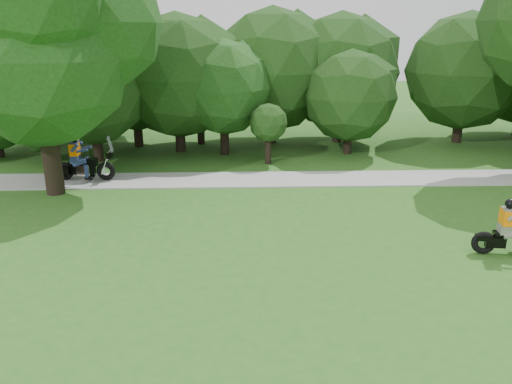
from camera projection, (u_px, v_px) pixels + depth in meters
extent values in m
plane|color=#295D1A|center=(370.00, 265.00, 13.24)|extent=(100.00, 100.00, 0.00)
cube|color=gray|center=(323.00, 179.00, 20.83)|extent=(60.00, 2.20, 0.06)
cylinder|color=black|center=(225.00, 136.00, 24.85)|extent=(0.43, 0.43, 1.80)
sphere|color=#1E4012|center=(224.00, 87.00, 24.11)|extent=(4.64, 4.64, 4.64)
cylinder|color=black|center=(138.00, 130.00, 26.52)|extent=(0.47, 0.47, 1.80)
sphere|color=#113710|center=(134.00, 79.00, 25.70)|extent=(5.42, 5.42, 5.42)
cylinder|color=black|center=(180.00, 134.00, 25.42)|extent=(0.51, 0.51, 1.80)
sphere|color=#113710|center=(177.00, 76.00, 24.53)|extent=(6.11, 6.11, 6.11)
cylinder|color=black|center=(0.00, 148.00, 24.42)|extent=(0.37, 0.37, 0.91)
cylinder|color=black|center=(272.00, 126.00, 27.45)|extent=(0.53, 0.53, 1.80)
sphere|color=#113710|center=(272.00, 70.00, 26.51)|extent=(6.54, 6.54, 6.54)
cylinder|color=black|center=(36.00, 125.00, 27.90)|extent=(0.49, 0.49, 1.80)
sphere|color=#113710|center=(29.00, 74.00, 27.03)|extent=(5.80, 5.80, 5.80)
cylinder|color=black|center=(337.00, 126.00, 27.71)|extent=(0.51, 0.51, 1.80)
sphere|color=#113710|center=(340.00, 72.00, 26.80)|extent=(6.25, 6.25, 6.25)
cylinder|color=black|center=(101.00, 123.00, 28.59)|extent=(0.53, 0.53, 1.80)
sphere|color=#113710|center=(95.00, 68.00, 27.65)|extent=(6.65, 6.65, 6.65)
cylinder|color=black|center=(458.00, 126.00, 27.54)|extent=(0.51, 0.51, 1.80)
sphere|color=#113710|center=(465.00, 72.00, 26.63)|extent=(6.27, 6.27, 6.27)
cylinder|color=black|center=(348.00, 140.00, 25.09)|extent=(0.43, 0.43, 1.39)
sphere|color=#113710|center=(350.00, 96.00, 24.42)|extent=(4.53, 4.53, 4.53)
cylinder|color=black|center=(268.00, 149.00, 23.14)|extent=(0.29, 0.29, 1.35)
sphere|color=#113710|center=(268.00, 123.00, 22.75)|extent=(1.78, 1.78, 1.78)
cylinder|color=black|center=(201.00, 129.00, 27.16)|extent=(0.40, 0.40, 1.67)
sphere|color=#113710|center=(199.00, 89.00, 26.51)|extent=(3.94, 3.94, 3.94)
cylinder|color=black|center=(45.00, 153.00, 23.46)|extent=(0.33, 0.33, 0.92)
sphere|color=#113710|center=(42.00, 125.00, 23.06)|extent=(2.58, 2.58, 2.58)
cylinder|color=black|center=(98.00, 144.00, 23.53)|extent=(0.44, 0.44, 1.66)
sphere|color=#113710|center=(93.00, 93.00, 22.79)|extent=(4.82, 4.82, 4.82)
cylinder|color=black|center=(49.00, 139.00, 18.44)|extent=(0.68, 0.68, 4.20)
sphere|color=#1E4012|center=(39.00, 58.00, 17.55)|extent=(6.40, 6.40, 6.40)
sphere|color=#1E4012|center=(92.00, 23.00, 17.99)|extent=(5.12, 5.12, 5.12)
torus|color=black|center=(483.00, 243.00, 13.84)|extent=(0.69, 0.28, 0.66)
cube|color=black|center=(507.00, 242.00, 13.75)|extent=(1.18, 0.39, 0.30)
cube|color=black|center=(503.00, 234.00, 13.69)|extent=(0.53, 0.37, 0.09)
cube|color=#575F4D|center=(504.00, 229.00, 13.65)|extent=(0.33, 0.40, 0.23)
cube|color=#575F4D|center=(507.00, 217.00, 13.54)|extent=(0.30, 0.43, 0.53)
cube|color=orange|center=(507.00, 217.00, 13.54)|extent=(0.34, 0.47, 0.42)
sphere|color=black|center=(510.00, 204.00, 13.42)|extent=(0.27, 0.27, 0.27)
torus|color=black|center=(64.00, 171.00, 20.45)|extent=(0.78, 0.25, 0.77)
torus|color=black|center=(106.00, 171.00, 20.45)|extent=(0.78, 0.25, 0.77)
cube|color=black|center=(80.00, 170.00, 20.43)|extent=(1.24, 0.30, 0.35)
cube|color=silver|center=(84.00, 170.00, 20.43)|extent=(0.54, 0.39, 0.44)
cube|color=black|center=(90.00, 162.00, 20.33)|extent=(0.58, 0.35, 0.29)
cube|color=black|center=(76.00, 163.00, 20.34)|extent=(0.58, 0.37, 0.11)
cylinder|color=silver|center=(106.00, 162.00, 20.33)|extent=(0.44, 0.06, 0.99)
cylinder|color=silver|center=(110.00, 151.00, 20.18)|extent=(0.06, 0.71, 0.04)
cube|color=black|center=(63.00, 171.00, 20.20)|extent=(0.47, 0.15, 0.37)
cube|color=black|center=(68.00, 168.00, 20.66)|extent=(0.47, 0.15, 0.37)
cube|color=#1D224F|center=(75.00, 159.00, 20.29)|extent=(0.34, 0.43, 0.26)
cube|color=#1D224F|center=(75.00, 150.00, 20.17)|extent=(0.30, 0.47, 0.62)
cube|color=orange|center=(75.00, 149.00, 20.16)|extent=(0.34, 0.52, 0.49)
sphere|color=black|center=(74.00, 139.00, 20.03)|extent=(0.31, 0.31, 0.31)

